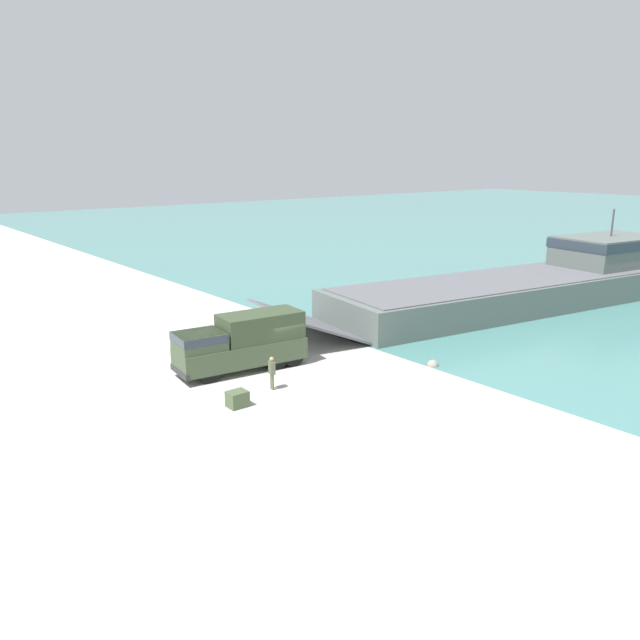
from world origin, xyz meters
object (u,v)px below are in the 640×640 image
at_px(mooring_bollard, 297,324).
at_px(cargo_crate, 237,399).
at_px(landing_craft, 537,281).
at_px(military_truck, 242,342).
at_px(soldier_on_ramp, 272,371).

distance_m(mooring_bollard, cargo_crate, 14.33).
height_order(landing_craft, cargo_crate, landing_craft).
height_order(military_truck, cargo_crate, military_truck).
relative_size(military_truck, cargo_crate, 8.09).
bearing_deg(mooring_bollard, soldier_on_ramp, -43.31).
xyz_separation_m(landing_craft, military_truck, (-0.85, -28.47, -0.12)).
height_order(landing_craft, soldier_on_ramp, landing_craft).
bearing_deg(cargo_crate, landing_craft, 96.59).
height_order(landing_craft, mooring_bollard, landing_craft).
xyz_separation_m(landing_craft, cargo_crate, (3.65, -31.61, -1.39)).
distance_m(soldier_on_ramp, cargo_crate, 2.87).
distance_m(military_truck, soldier_on_ramp, 3.72).
height_order(mooring_bollard, cargo_crate, cargo_crate).
xyz_separation_m(soldier_on_ramp, mooring_bollard, (-8.60, 8.10, -0.65)).
distance_m(soldier_on_ramp, mooring_bollard, 11.83).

